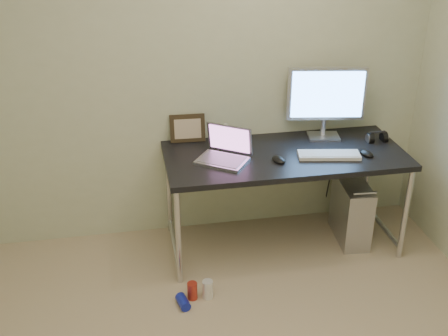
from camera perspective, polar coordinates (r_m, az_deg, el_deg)
wall_back at (r=3.98m, az=-3.46°, el=9.60°), size 3.50×0.02×2.50m
desk at (r=3.97m, az=6.19°, el=0.54°), size 1.68×0.73×0.75m
tower_computer at (r=4.33m, az=12.78°, el=-4.25°), size 0.23×0.47×0.50m
cable_a at (r=4.51m, az=10.82°, el=-0.39°), size 0.01×0.16×0.69m
cable_b at (r=4.53m, az=11.95°, el=-0.64°), size 0.02×0.11×0.71m
can_red at (r=3.74m, az=-3.24°, el=-12.35°), size 0.08×0.08×0.12m
can_white at (r=3.74m, az=-1.67°, el=-12.21°), size 0.08×0.08×0.13m
can_blue at (r=3.70m, az=-4.18°, el=-13.42°), size 0.09×0.13×0.07m
laptop at (r=3.81m, az=0.11°, el=1.63°), size 0.42×0.40×0.22m
monitor at (r=4.13m, az=10.36°, el=7.09°), size 0.56×0.20×0.53m
keyboard at (r=3.92m, az=10.61°, el=1.30°), size 0.44×0.21×0.03m
mouse_right at (r=4.00m, az=14.30°, el=1.55°), size 0.10×0.13×0.04m
mouse_left at (r=3.81m, az=5.58°, el=0.96°), size 0.11×0.14×0.04m
headphones at (r=4.25m, az=15.28°, el=2.98°), size 0.14×0.09×0.10m
picture_frame at (r=4.08m, az=-3.73°, el=4.06°), size 0.26×0.08×0.20m
webcam at (r=4.10m, az=0.17°, el=4.07°), size 0.05×0.04×0.12m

